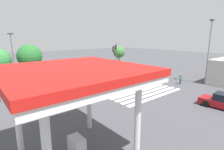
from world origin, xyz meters
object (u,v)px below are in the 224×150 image
object	(u,v)px
car_0	(130,79)
tree_corner_b	(30,56)
car_1	(73,62)
car_4	(58,96)
traffic_signal_mast	(115,52)
tree_corner_a	(119,52)
car_2	(7,92)
street_light_pole_a	(13,53)
street_light_pole_b	(209,47)
fire_hydrant	(46,78)
pedestrian	(181,78)

from	to	relation	value
car_0	tree_corner_b	world-z (taller)	tree_corner_b
car_1	car_4	bearing A→B (deg)	145.63
car_1	tree_corner_b	bearing A→B (deg)	125.11
car_0	car_1	xyz separation A→B (m)	(1.80, 22.75, 0.05)
traffic_signal_mast	tree_corner_a	bearing A→B (deg)	178.47
car_0	car_2	bearing A→B (deg)	164.51
car_4	street_light_pole_a	bearing A→B (deg)	99.05
street_light_pole_b	fire_hydrant	bearing A→B (deg)	135.34
traffic_signal_mast	car_0	bearing A→B (deg)	21.23
traffic_signal_mast	car_1	bearing A→B (deg)	-130.04
car_2	street_light_pole_a	world-z (taller)	street_light_pole_a
traffic_signal_mast	street_light_pole_b	size ratio (longest dim) A/B	0.61
pedestrian	street_light_pole_a	size ratio (longest dim) A/B	0.21
street_light_pole_a	tree_corner_b	size ratio (longest dim) A/B	1.29
tree_corner_b	street_light_pole_a	bearing A→B (deg)	169.76
street_light_pole_b	tree_corner_b	size ratio (longest dim) A/B	1.60
car_0	tree_corner_a	xyz separation A→B (m)	(9.79, 13.44, 2.77)
fire_hydrant	car_4	bearing A→B (deg)	-103.03
street_light_pole_a	fire_hydrant	bearing A→B (deg)	-37.54
pedestrian	street_light_pole_a	distance (m)	26.63
pedestrian	traffic_signal_mast	bearing A→B (deg)	-35.49
pedestrian	fire_hydrant	size ratio (longest dim) A/B	1.87
car_1	pedestrian	bearing A→B (deg)	-176.48
car_1	street_light_pole_a	world-z (taller)	street_light_pole_a
traffic_signal_mast	car_0	size ratio (longest dim) A/B	1.30
fire_hydrant	tree_corner_b	bearing A→B (deg)	120.83
car_0	street_light_pole_a	distance (m)	19.06
traffic_signal_mast	fire_hydrant	xyz separation A→B (m)	(-12.94, 2.48, -3.90)
traffic_signal_mast	car_2	bearing A→B (deg)	-37.21
car_1	street_light_pole_a	bearing A→B (deg)	119.46
car_2	fire_hydrant	world-z (taller)	car_2
car_4	pedestrian	size ratio (longest dim) A/B	2.86
street_light_pole_b	pedestrian	bearing A→B (deg)	137.81
fire_hydrant	tree_corner_a	bearing A→B (deg)	11.01
car_1	car_2	size ratio (longest dim) A/B	1.03
car_1	street_light_pole_a	distance (m)	18.91
street_light_pole_a	pedestrian	bearing A→B (deg)	-43.69
car_2	tree_corner_b	size ratio (longest dim) A/B	0.70
street_light_pole_a	fire_hydrant	world-z (taller)	street_light_pole_a
fire_hydrant	pedestrian	bearing A→B (deg)	-45.10
traffic_signal_mast	fire_hydrant	size ratio (longest dim) A/B	6.84
car_0	tree_corner_a	size ratio (longest dim) A/B	0.92
street_light_pole_a	fire_hydrant	distance (m)	6.49
fire_hydrant	car_0	bearing A→B (deg)	-44.54
traffic_signal_mast	tree_corner_a	world-z (taller)	traffic_signal_mast
street_light_pole_a	tree_corner_b	world-z (taller)	street_light_pole_a
car_4	street_light_pole_a	xyz separation A→B (m)	(-1.49, 13.47, 3.90)
car_0	car_4	distance (m)	12.24
car_4	traffic_signal_mast	bearing A→B (deg)	30.16
street_light_pole_a	tree_corner_a	xyz separation A→B (m)	(23.49, 0.80, -1.18)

